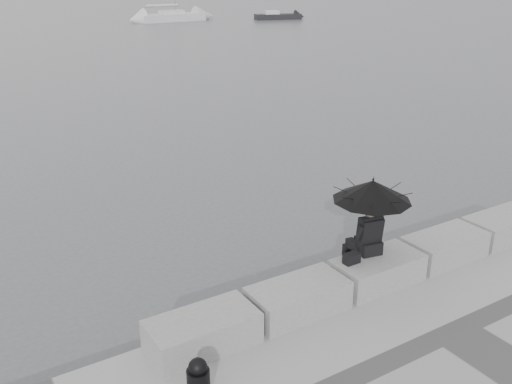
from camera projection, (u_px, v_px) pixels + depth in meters
ground at (357, 296)px, 10.53m from camera, size 360.00×360.00×0.00m
stone_block_far_left at (203, 332)px, 8.23m from camera, size 1.60×0.80×0.50m
stone_block_left at (298, 298)px, 9.07m from camera, size 1.60×0.80×0.50m
stone_block_centre at (377, 270)px, 9.90m from camera, size 1.60×0.80×0.50m
stone_block_right at (444, 247)px, 10.74m from camera, size 1.60×0.80×0.50m
stone_block_far_right at (502, 227)px, 11.57m from camera, size 1.60×0.80×0.50m
seated_person at (372, 198)px, 9.60m from camera, size 1.35×1.35×1.39m
bag at (352, 258)px, 9.60m from camera, size 0.28×0.16×0.18m
mooring_bollard at (198, 381)px, 7.25m from camera, size 0.38×0.38×0.59m
sailboat_right at (172, 16)px, 64.13m from camera, size 7.57×2.63×12.90m
small_motorboat at (278, 16)px, 66.52m from camera, size 5.62×3.04×1.10m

